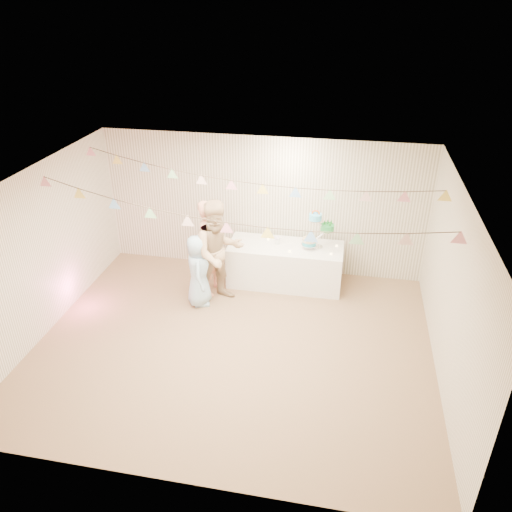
% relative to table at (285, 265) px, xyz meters
% --- Properties ---
extents(floor, '(6.00, 6.00, 0.00)m').
position_rel_table_xyz_m(floor, '(-0.52, -1.97, -0.39)').
color(floor, '#805F45').
rests_on(floor, ground).
extents(ceiling, '(6.00, 6.00, 0.00)m').
position_rel_table_xyz_m(ceiling, '(-0.52, -1.97, 2.21)').
color(ceiling, white).
rests_on(ceiling, ground).
extents(back_wall, '(6.00, 6.00, 0.00)m').
position_rel_table_xyz_m(back_wall, '(-0.52, 0.53, 0.91)').
color(back_wall, silver).
rests_on(back_wall, ground).
extents(front_wall, '(6.00, 6.00, 0.00)m').
position_rel_table_xyz_m(front_wall, '(-0.52, -4.47, 0.91)').
color(front_wall, silver).
rests_on(front_wall, ground).
extents(left_wall, '(5.00, 5.00, 0.00)m').
position_rel_table_xyz_m(left_wall, '(-3.52, -1.97, 0.91)').
color(left_wall, silver).
rests_on(left_wall, ground).
extents(right_wall, '(5.00, 5.00, 0.00)m').
position_rel_table_xyz_m(right_wall, '(2.48, -1.97, 0.91)').
color(right_wall, silver).
rests_on(right_wall, ground).
extents(table, '(2.06, 0.82, 0.77)m').
position_rel_table_xyz_m(table, '(0.00, 0.00, 0.00)').
color(table, white).
rests_on(table, floor).
extents(cake_stand, '(0.60, 0.35, 0.67)m').
position_rel_table_xyz_m(cake_stand, '(0.55, 0.05, 0.70)').
color(cake_stand, silver).
rests_on(cake_stand, table).
extents(cake_bottom, '(0.31, 0.31, 0.15)m').
position_rel_table_xyz_m(cake_bottom, '(0.40, -0.01, 0.45)').
color(cake_bottom, '#28A4BA').
rests_on(cake_bottom, cake_stand).
extents(cake_middle, '(0.27, 0.27, 0.22)m').
position_rel_table_xyz_m(cake_middle, '(0.73, 0.14, 0.72)').
color(cake_middle, '#1C8338').
rests_on(cake_middle, cake_stand).
extents(cake_top_tier, '(0.25, 0.25, 0.19)m').
position_rel_table_xyz_m(cake_top_tier, '(0.49, 0.02, 0.99)').
color(cake_top_tier, '#4EC7F7').
rests_on(cake_top_tier, cake_stand).
extents(platter, '(0.37, 0.37, 0.02)m').
position_rel_table_xyz_m(platter, '(-0.58, -0.05, 0.37)').
color(platter, white).
rests_on(platter, table).
extents(posy, '(0.13, 0.13, 0.15)m').
position_rel_table_xyz_m(posy, '(-0.16, 0.05, 0.44)').
color(posy, white).
rests_on(posy, table).
extents(person_adult_a, '(0.56, 0.72, 1.75)m').
position_rel_table_xyz_m(person_adult_a, '(-1.24, -0.53, 0.49)').
color(person_adult_a, '#E89779').
rests_on(person_adult_a, floor).
extents(person_adult_b, '(1.15, 1.11, 1.87)m').
position_rel_table_xyz_m(person_adult_b, '(-1.04, -0.77, 0.55)').
color(person_adult_b, tan).
rests_on(person_adult_b, floor).
extents(person_child, '(0.56, 0.71, 1.29)m').
position_rel_table_xyz_m(person_child, '(-1.36, -0.94, 0.26)').
color(person_child, '#A4CBE9').
rests_on(person_child, floor).
extents(bunting_back, '(5.60, 1.10, 0.40)m').
position_rel_table_xyz_m(bunting_back, '(-0.52, -0.87, 1.96)').
color(bunting_back, pink).
rests_on(bunting_back, ceiling).
extents(bunting_front, '(5.60, 0.90, 0.36)m').
position_rel_table_xyz_m(bunting_front, '(-0.52, -2.17, 1.93)').
color(bunting_front, '#72A5E5').
rests_on(bunting_front, ceiling).
extents(tealight_0, '(0.04, 0.04, 0.03)m').
position_rel_table_xyz_m(tealight_0, '(-0.80, -0.15, 0.40)').
color(tealight_0, '#FFD88C').
rests_on(tealight_0, table).
extents(tealight_1, '(0.04, 0.04, 0.03)m').
position_rel_table_xyz_m(tealight_1, '(-0.35, 0.18, 0.40)').
color(tealight_1, '#FFD88C').
rests_on(tealight_1, table).
extents(tealight_2, '(0.04, 0.04, 0.03)m').
position_rel_table_xyz_m(tealight_2, '(0.10, -0.22, 0.40)').
color(tealight_2, '#FFD88C').
rests_on(tealight_2, table).
extents(tealight_3, '(0.04, 0.04, 0.03)m').
position_rel_table_xyz_m(tealight_3, '(0.35, 0.22, 0.40)').
color(tealight_3, '#FFD88C').
rests_on(tealight_3, table).
extents(tealight_4, '(0.04, 0.04, 0.03)m').
position_rel_table_xyz_m(tealight_4, '(0.82, -0.18, 0.40)').
color(tealight_4, '#FFD88C').
rests_on(tealight_4, table).
extents(tealight_5, '(0.04, 0.04, 0.03)m').
position_rel_table_xyz_m(tealight_5, '(0.90, 0.15, 0.40)').
color(tealight_5, '#FFD88C').
rests_on(tealight_5, table).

